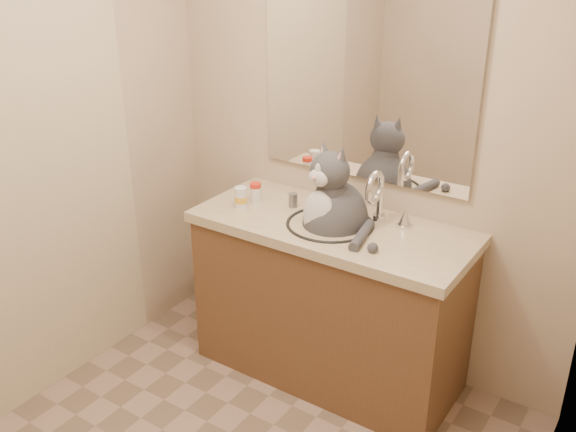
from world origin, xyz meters
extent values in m
cube|color=#C5AA91|center=(0.00, 1.25, 1.20)|extent=(2.20, 0.01, 2.40)
cube|color=#C5AA91|center=(1.10, 0.00, 1.20)|extent=(0.01, 2.50, 2.40)
cube|color=brown|center=(0.00, 0.96, 0.40)|extent=(1.30, 0.55, 0.80)
cube|color=#C6B38E|center=(0.00, 0.96, 0.83)|extent=(1.34, 0.59, 0.05)
torus|color=black|center=(0.00, 0.94, 0.85)|extent=(0.42, 0.42, 0.02)
ellipsoid|color=white|center=(0.00, 0.94, 0.78)|extent=(0.40, 0.40, 0.15)
cylinder|color=silver|center=(0.17, 1.11, 0.95)|extent=(0.03, 0.03, 0.18)
torus|color=silver|center=(0.17, 1.05, 1.04)|extent=(0.03, 0.16, 0.16)
cone|color=silver|center=(0.30, 1.11, 0.90)|extent=(0.06, 0.06, 0.08)
cube|color=white|center=(0.00, 1.24, 1.45)|extent=(1.10, 0.02, 0.90)
cube|color=beige|center=(-1.05, 0.10, 1.00)|extent=(0.01, 1.20, 1.90)
ellipsoid|color=#414145|center=(0.01, 0.98, 0.85)|extent=(0.37, 0.40, 0.41)
ellipsoid|color=silver|center=(-0.01, 0.87, 0.91)|extent=(0.18, 0.13, 0.26)
ellipsoid|color=#414145|center=(0.00, 0.93, 1.12)|extent=(0.22, 0.20, 0.18)
ellipsoid|color=silver|center=(-0.02, 0.86, 1.11)|extent=(0.11, 0.07, 0.08)
sphere|color=#D88C8C|center=(-0.02, 0.83, 1.11)|extent=(0.02, 0.02, 0.02)
cone|color=#414145|center=(-0.05, 0.95, 1.21)|extent=(0.09, 0.08, 0.09)
cone|color=#414145|center=(0.06, 0.93, 1.21)|extent=(0.09, 0.08, 0.09)
cylinder|color=#414145|center=(0.20, 0.89, 0.87)|extent=(0.10, 0.28, 0.05)
cylinder|color=white|center=(-0.46, 0.98, 0.89)|extent=(0.07, 0.07, 0.08)
cylinder|color=red|center=(-0.46, 0.98, 0.94)|extent=(0.07, 0.07, 0.02)
cylinder|color=white|center=(-0.47, 0.88, 0.89)|extent=(0.07, 0.07, 0.08)
cylinder|color=gold|center=(-0.47, 0.88, 0.89)|extent=(0.08, 0.08, 0.03)
cylinder|color=white|center=(-0.47, 0.88, 0.94)|extent=(0.08, 0.08, 0.02)
cylinder|color=slate|center=(-0.26, 1.02, 0.89)|extent=(0.05, 0.05, 0.07)
camera|label=1|loc=(1.35, -1.44, 2.11)|focal=40.00mm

